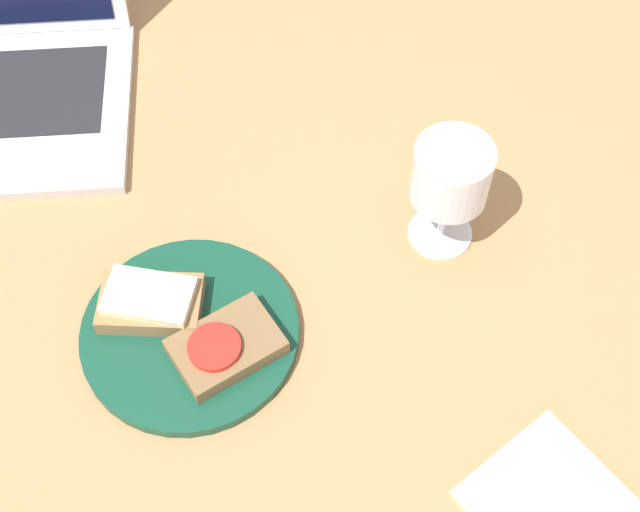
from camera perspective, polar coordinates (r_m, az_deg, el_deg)
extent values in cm
cube|color=#B27F51|center=(91.86, -3.39, -2.67)|extent=(140.00, 140.00, 3.00)
cylinder|color=#144733|center=(88.13, -8.31, -4.88)|extent=(21.36, 21.36, 1.27)
cube|color=brown|center=(85.17, -6.01, -5.78)|extent=(12.02, 10.76, 1.89)
cylinder|color=red|center=(83.82, -6.78, -5.81)|extent=(5.03, 5.03, 0.67)
cube|color=#937047|center=(88.52, -10.77, -3.01)|extent=(10.59, 7.40, 1.97)
cube|color=#F4EAB7|center=(87.29, -10.92, -2.52)|extent=(9.52, 7.32, 0.94)
cylinder|color=white|center=(94.91, 7.69, 1.46)|extent=(6.76, 6.76, 0.40)
cylinder|color=white|center=(92.07, 7.93, 2.73)|extent=(0.82, 0.82, 6.66)
cylinder|color=white|center=(87.00, 8.43, 5.25)|extent=(7.81, 7.81, 6.28)
cylinder|color=white|center=(87.78, 8.34, 4.84)|extent=(7.18, 7.18, 4.27)
cube|color=white|center=(83.41, 14.55, -15.08)|extent=(17.34, 17.35, 0.40)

